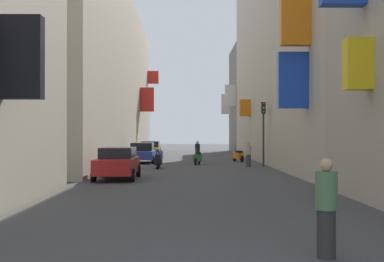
% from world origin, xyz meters
% --- Properties ---
extents(ground_plane, '(140.00, 140.00, 0.00)m').
position_xyz_m(ground_plane, '(0.00, 30.00, 0.00)').
color(ground_plane, '#424244').
extents(building_left_mid_c, '(7.38, 41.79, 13.50)m').
position_xyz_m(building_left_mid_c, '(-8.00, 39.11, 6.75)').
color(building_left_mid_c, '#BCB29E').
rests_on(building_left_mid_c, ground).
extents(building_right_mid_a, '(7.34, 34.89, 20.98)m').
position_xyz_m(building_right_mid_a, '(8.00, 32.83, 10.49)').
color(building_right_mid_a, '#BCB29E').
rests_on(building_right_mid_a, ground).
extents(building_right_mid_b, '(7.19, 9.72, 12.15)m').
position_xyz_m(building_right_mid_b, '(7.99, 55.14, 6.08)').
color(building_right_mid_b, slate).
rests_on(building_right_mid_b, ground).
extents(parked_car_yellow, '(2.01, 4.17, 1.43)m').
position_xyz_m(parked_car_yellow, '(-3.75, 42.76, 0.75)').
color(parked_car_yellow, gold).
rests_on(parked_car_yellow, ground).
extents(parked_car_blue, '(1.93, 4.38, 1.47)m').
position_xyz_m(parked_car_blue, '(-3.65, 33.09, 0.77)').
color(parked_car_blue, navy).
rests_on(parked_car_blue, ground).
extents(parked_car_red, '(1.89, 4.17, 1.49)m').
position_xyz_m(parked_car_red, '(-3.65, 19.55, 0.78)').
color(parked_car_red, '#B21E1E').
rests_on(parked_car_red, ground).
extents(scooter_orange, '(0.76, 1.71, 1.13)m').
position_xyz_m(scooter_orange, '(3.55, 34.29, 0.46)').
color(scooter_orange, orange).
rests_on(scooter_orange, ground).
extents(scooter_blue, '(0.85, 1.89, 1.13)m').
position_xyz_m(scooter_blue, '(-2.79, 37.28, 0.46)').
color(scooter_blue, '#2D4CAD').
rests_on(scooter_blue, ground).
extents(scooter_green, '(0.66, 1.92, 1.13)m').
position_xyz_m(scooter_green, '(0.36, 30.95, 0.46)').
color(scooter_green, '#287F3D').
rests_on(scooter_green, ground).
extents(scooter_black, '(0.45, 1.96, 1.13)m').
position_xyz_m(scooter_black, '(-2.14, 26.94, 0.46)').
color(scooter_black, black).
rests_on(scooter_black, ground).
extents(pedestrian_crossing, '(0.52, 0.52, 1.71)m').
position_xyz_m(pedestrian_crossing, '(1.99, 4.34, 0.85)').
color(pedestrian_crossing, '#2D2D2D').
rests_on(pedestrian_crossing, ground).
extents(pedestrian_near_left, '(0.41, 0.41, 1.64)m').
position_xyz_m(pedestrian_near_left, '(3.58, 28.34, 0.82)').
color(pedestrian_near_left, '#3F3F3F').
rests_on(pedestrian_near_left, ground).
extents(pedestrian_near_right, '(0.53, 0.53, 1.56)m').
position_xyz_m(pedestrian_near_right, '(0.45, 34.99, 0.77)').
color(pedestrian_near_right, black).
rests_on(pedestrian_near_right, ground).
extents(traffic_light_near_corner, '(0.26, 0.34, 4.19)m').
position_xyz_m(traffic_light_near_corner, '(4.62, 28.73, 2.86)').
color(traffic_light_near_corner, '#2D2D2D').
rests_on(traffic_light_near_corner, ground).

